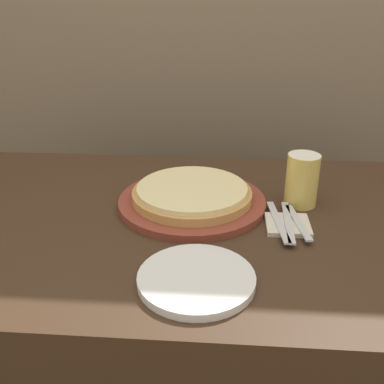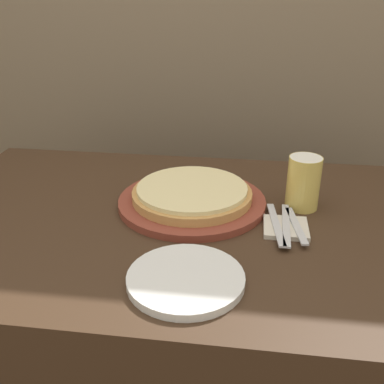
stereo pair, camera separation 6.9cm
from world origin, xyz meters
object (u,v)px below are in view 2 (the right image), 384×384
Objects in this scene: dinner_plate at (186,279)px; fork at (276,224)px; dinner_knife at (286,225)px; beer_glass at (304,181)px; spoon at (296,225)px; pizza_on_board at (192,197)px.

fork is at bearing 52.62° from dinner_plate.
fork and dinner_knife have the same top height.
beer_glass is 0.16m from dinner_knife.
spoon is (0.02, 0.00, 0.00)m from dinner_knife.
dinner_plate is at bearing -84.29° from pizza_on_board.
fork is (0.23, -0.10, -0.01)m from pizza_on_board.
spoon is (-0.02, -0.13, -0.06)m from beer_glass.
dinner_plate is 1.33× the size of spoon.
pizza_on_board is 2.79× the size of beer_glass.
pizza_on_board is 1.87× the size of fork.
fork is (0.19, 0.25, 0.01)m from dinner_plate.
pizza_on_board is 0.31m from beer_glass.
dinner_knife is (-0.05, -0.13, -0.06)m from beer_glass.
beer_glass reaches higher than fork.
dinner_knife is at bearing 49.17° from dinner_plate.
beer_glass is 0.47m from dinner_plate.
spoon is (0.28, -0.10, -0.01)m from pizza_on_board.
beer_glass reaches higher than pizza_on_board.
spoon is at bearing 0.00° from dinner_knife.
dinner_plate is 1.13× the size of fork.
fork is at bearing 180.00° from spoon.
dinner_plate is at bearing -133.95° from spoon.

